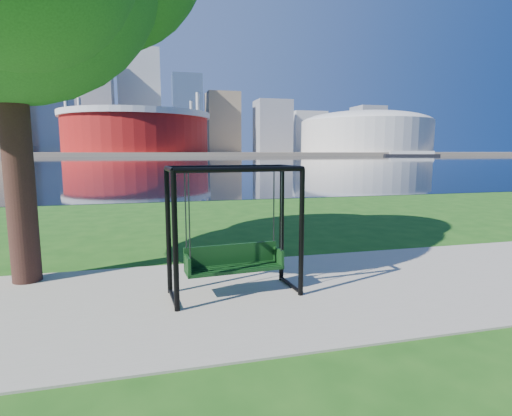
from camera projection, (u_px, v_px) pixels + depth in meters
name	position (u px, v px, depth m)	size (l,w,h in m)	color
ground	(245.00, 285.00, 6.88)	(900.00, 900.00, 0.00)	#1E5114
path	(252.00, 294.00, 6.40)	(120.00, 4.00, 0.03)	#9E937F
river	(159.00, 161.00, 104.72)	(900.00, 180.00, 0.02)	black
far_bank	(155.00, 154.00, 300.27)	(900.00, 228.00, 2.00)	#937F60
stadium	(137.00, 131.00, 227.86)	(83.00, 83.00, 32.00)	maroon
arena	(365.00, 131.00, 263.24)	(84.00, 84.00, 26.56)	beige
skyline	(148.00, 108.00, 307.19)	(392.00, 66.00, 96.50)	gray
swing	(234.00, 234.00, 6.27)	(2.08, 1.04, 2.07)	black
barge	(411.00, 154.00, 209.55)	(27.90, 16.88, 2.72)	black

